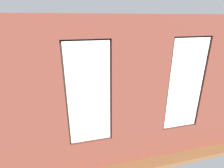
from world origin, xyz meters
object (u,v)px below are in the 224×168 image
(couch_by_window, at_px, (109,133))
(remote_gray, at_px, (106,92))
(potted_plant_corner_near_left, at_px, (148,66))
(potted_plant_corner_far_left, at_px, (215,113))
(potted_plant_foreground_right, at_px, (42,76))
(potted_plant_by_left_couch, at_px, (149,84))
(tv_flatscreen, at_px, (22,94))
(remote_black, at_px, (112,92))
(potted_plant_near_tv, at_px, (38,117))
(potted_plant_beside_window_right, at_px, (48,134))
(couch_left, at_px, (173,94))
(table_plant_small, at_px, (121,87))
(coffee_table, at_px, (112,94))
(cup_ceramic, at_px, (115,92))
(potted_plant_between_couches, at_px, (161,115))
(media_console, at_px, (26,111))
(candle_jar, at_px, (101,93))

(couch_by_window, bearing_deg, remote_gray, -100.55)
(remote_gray, relative_size, potted_plant_corner_near_left, 0.13)
(potted_plant_corner_far_left, bearing_deg, potted_plant_foreground_right, -40.80)
(potted_plant_foreground_right, relative_size, potted_plant_by_left_couch, 2.07)
(tv_flatscreen, relative_size, potted_plant_corner_far_left, 1.44)
(remote_black, xyz_separation_m, potted_plant_near_tv, (2.50, 1.34, 0.04))
(potted_plant_beside_window_right, bearing_deg, couch_left, -156.64)
(potted_plant_foreground_right, relative_size, potted_plant_corner_near_left, 0.74)
(table_plant_small, height_order, remote_gray, table_plant_small)
(coffee_table, bearing_deg, cup_ceramic, 132.71)
(potted_plant_near_tv, bearing_deg, remote_black, -151.85)
(cup_ceramic, bearing_deg, potted_plant_corner_far_left, 136.14)
(table_plant_small, bearing_deg, potted_plant_between_couches, 99.90)
(media_console, relative_size, potted_plant_beside_window_right, 1.02)
(potted_plant_foreground_right, bearing_deg, couch_by_window, 115.28)
(coffee_table, xyz_separation_m, potted_plant_by_left_couch, (-1.97, -0.81, -0.07))
(media_console, height_order, potted_plant_by_left_couch, potted_plant_by_left_couch)
(tv_flatscreen, bearing_deg, table_plant_small, -171.85)
(candle_jar, distance_m, potted_plant_near_tv, 2.37)
(couch_left, distance_m, potted_plant_near_tv, 4.95)
(candle_jar, bearing_deg, couch_by_window, 85.19)
(potted_plant_by_left_couch, bearing_deg, candle_jar, 20.92)
(cup_ceramic, relative_size, potted_plant_foreground_right, 0.10)
(couch_by_window, bearing_deg, cup_ceramic, -108.99)
(media_console, bearing_deg, potted_plant_corner_far_left, 159.49)
(couch_left, xyz_separation_m, potted_plant_by_left_couch, (0.40, -1.30, -0.01))
(couch_left, relative_size, tv_flatscreen, 1.50)
(potted_plant_corner_near_left, height_order, potted_plant_corner_far_left, potted_plant_corner_near_left)
(cup_ceramic, bearing_deg, couch_left, 170.62)
(candle_jar, xyz_separation_m, potted_plant_between_couches, (-1.31, 2.17, 0.13))
(remote_gray, relative_size, potted_plant_by_left_couch, 0.36)
(coffee_table, bearing_deg, candle_jar, 15.15)
(tv_flatscreen, bearing_deg, potted_plant_corner_far_left, 159.46)
(potted_plant_beside_window_right, xyz_separation_m, potted_plant_corner_far_left, (-4.64, 0.00, -0.12))
(table_plant_small, relative_size, remote_gray, 1.57)
(couch_left, distance_m, remote_black, 2.43)
(cup_ceramic, height_order, tv_flatscreen, tv_flatscreen)
(table_plant_small, bearing_deg, potted_plant_near_tv, 26.91)
(cup_ceramic, xyz_separation_m, media_console, (3.17, 0.23, -0.26))
(remote_gray, xyz_separation_m, potted_plant_corner_far_left, (-2.72, 2.54, 0.08))
(candle_jar, relative_size, potted_plant_corner_far_left, 0.15)
(tv_flatscreen, bearing_deg, couch_by_window, 140.39)
(table_plant_small, relative_size, remote_black, 1.57)
(couch_left, xyz_separation_m, remote_black, (2.37, -0.50, 0.12))
(cup_ceramic, relative_size, remote_gray, 0.58)
(couch_by_window, height_order, potted_plant_beside_window_right, potted_plant_beside_window_right)
(tv_flatscreen, bearing_deg, couch_left, 178.46)
(table_plant_small, bearing_deg, coffee_table, 19.02)
(candle_jar, bearing_deg, potted_plant_between_couches, 121.15)
(remote_black, distance_m, tv_flatscreen, 3.10)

